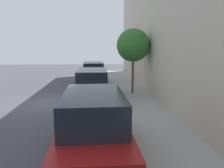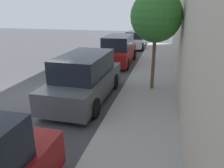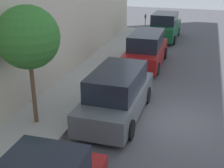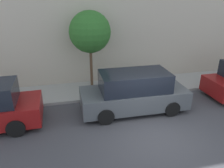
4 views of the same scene
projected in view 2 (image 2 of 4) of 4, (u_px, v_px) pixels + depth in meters
ground_plane at (38, 95)px, 9.59m from camera, size 60.00×60.00×0.00m
sidewalk at (145, 105)px, 8.50m from camera, size 2.42×32.00×0.15m
parked_minivan_third at (85, 78)px, 8.96m from camera, size 2.02×4.92×1.90m
parked_minivan_fourth at (118, 50)px, 15.02m from camera, size 2.02×4.94×1.90m
parked_sedan_fifth at (135, 40)px, 21.19m from camera, size 1.92×4.53×1.54m
street_tree at (156, 16)px, 9.05m from camera, size 2.16×2.16×4.25m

